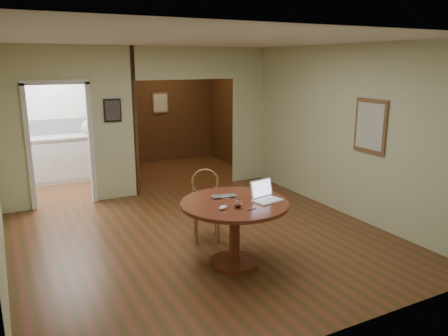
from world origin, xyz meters
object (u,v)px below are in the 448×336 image
dining_table (235,218)px  open_laptop (265,195)px  chair (206,201)px  closed_laptop (225,197)px

dining_table → open_laptop: bearing=-13.9°
chair → open_laptop: bearing=-53.5°
chair → closed_laptop: bearing=-77.7°
dining_table → chair: (0.05, 0.91, -0.05)m
chair → open_laptop: (0.31, -1.00, 0.32)m
open_laptop → closed_laptop: open_laptop is taller
open_laptop → closed_laptop: size_ratio=1.20×
dining_table → closed_laptop: bearing=103.0°
dining_table → open_laptop: size_ratio=3.53×
open_laptop → dining_table: bearing=155.9°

